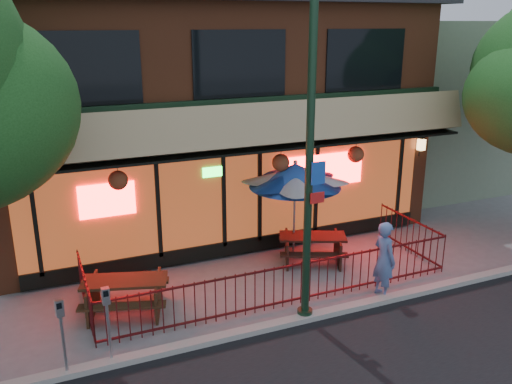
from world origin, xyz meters
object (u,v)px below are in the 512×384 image
picnic_table_right (312,244)px  parking_meter_near (107,313)px  patio_umbrella (295,175)px  parking_meter_far (61,325)px  picnic_table_left (125,291)px  pedestrian (384,259)px  street_light (309,174)px

picnic_table_right → parking_meter_near: 6.05m
patio_umbrella → parking_meter_far: size_ratio=1.78×
picnic_table_left → parking_meter_near: size_ratio=1.38×
pedestrian → parking_meter_near: size_ratio=1.17×
patio_umbrella → parking_meter_far: patio_umbrella is taller
parking_meter_near → parking_meter_far: (-0.78, -0.08, -0.02)m
patio_umbrella → pedestrian: patio_umbrella is taller
street_light → pedestrian: (2.08, 0.19, -2.26)m
patio_umbrella → parking_meter_near: bearing=-151.5°
pedestrian → parking_meter_near: pedestrian is taller
patio_umbrella → pedestrian: size_ratio=1.50×
picnic_table_right → picnic_table_left: bearing=-172.2°
patio_umbrella → parking_meter_near: (-5.16, -2.80, -1.24)m
picnic_table_left → parking_meter_near: parking_meter_near is taller
parking_meter_far → picnic_table_left: bearing=53.1°
picnic_table_left → parking_meter_far: bearing=-126.9°
picnic_table_right → parking_meter_near: (-5.51, -2.42, 0.56)m
street_light → parking_meter_near: (-4.00, 0.00, -2.11)m
picnic_table_right → parking_meter_far: 6.79m
street_light → patio_umbrella: size_ratio=2.62×
street_light → picnic_table_right: bearing=58.1°
picnic_table_right → street_light: bearing=-121.9°
picnic_table_left → picnic_table_right: bearing=7.8°
picnic_table_right → parking_meter_near: parking_meter_near is taller
street_light → picnic_table_left: street_light is taller
pedestrian → parking_meter_far: size_ratio=1.19×
parking_meter_near → picnic_table_right: bearing=23.7°
parking_meter_near → parking_meter_far: parking_meter_near is taller
picnic_table_right → pedestrian: (0.57, -2.24, 0.42)m
picnic_table_left → picnic_table_right: 4.97m
parking_meter_far → patio_umbrella: bearing=25.9°
street_light → patio_umbrella: (1.16, 2.80, -0.87)m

